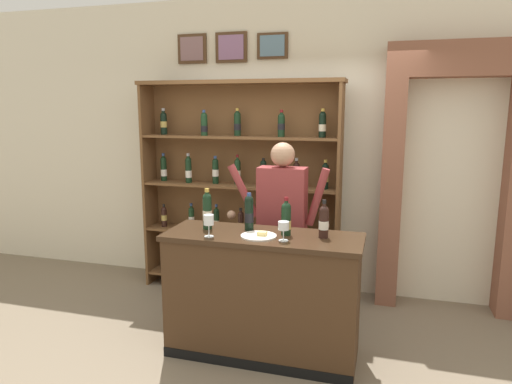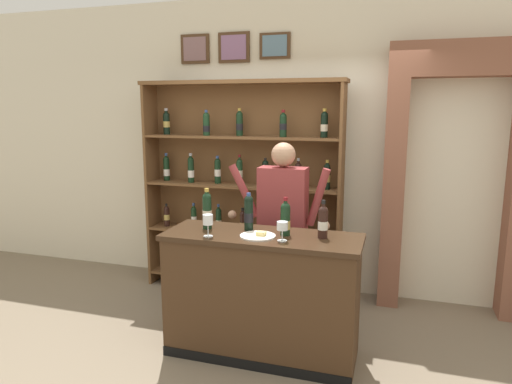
{
  "view_description": "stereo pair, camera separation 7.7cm",
  "coord_description": "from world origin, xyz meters",
  "px_view_note": "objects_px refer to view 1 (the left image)",
  "views": [
    {
      "loc": [
        0.95,
        -3.34,
        1.99
      ],
      "look_at": [
        -0.09,
        0.26,
        1.29
      ],
      "focal_mm": 32.1,
      "sensor_mm": 36.0,
      "label": 1
    },
    {
      "loc": [
        1.02,
        -3.32,
        1.99
      ],
      "look_at": [
        -0.09,
        0.26,
        1.29
      ],
      "focal_mm": 32.1,
      "sensor_mm": 36.0,
      "label": 2
    }
  ],
  "objects_px": {
    "tasting_bottle_prosecco": "(249,212)",
    "cheese_plate": "(259,236)",
    "wine_glass_right": "(209,221)",
    "tasting_bottle_bianco": "(207,210)",
    "tasting_counter": "(263,295)",
    "wine_shelf": "(240,183)",
    "tasting_bottle_rosso": "(324,221)",
    "shopkeeper": "(282,213)",
    "wine_glass_center": "(284,227)",
    "tasting_bottle_riserva": "(286,218)"
  },
  "relations": [
    {
      "from": "tasting_bottle_prosecco",
      "to": "tasting_bottle_riserva",
      "type": "height_order",
      "value": "tasting_bottle_prosecco"
    },
    {
      "from": "tasting_counter",
      "to": "tasting_bottle_rosso",
      "type": "relative_size",
      "value": 5.28
    },
    {
      "from": "shopkeeper",
      "to": "tasting_bottle_prosecco",
      "type": "relative_size",
      "value": 5.49
    },
    {
      "from": "tasting_counter",
      "to": "cheese_plate",
      "type": "xyz_separation_m",
      "value": [
        -0.01,
        -0.07,
        0.51
      ]
    },
    {
      "from": "wine_shelf",
      "to": "wine_glass_right",
      "type": "xyz_separation_m",
      "value": [
        0.21,
        -1.42,
        -0.06
      ]
    },
    {
      "from": "tasting_counter",
      "to": "tasting_bottle_riserva",
      "type": "relative_size",
      "value": 5.16
    },
    {
      "from": "tasting_bottle_riserva",
      "to": "tasting_bottle_rosso",
      "type": "height_order",
      "value": "tasting_bottle_riserva"
    },
    {
      "from": "tasting_bottle_bianco",
      "to": "tasting_bottle_prosecco",
      "type": "xyz_separation_m",
      "value": [
        0.34,
        0.06,
        -0.01
      ]
    },
    {
      "from": "wine_glass_center",
      "to": "tasting_bottle_bianco",
      "type": "bearing_deg",
      "value": 166.26
    },
    {
      "from": "tasting_bottle_rosso",
      "to": "wine_glass_right",
      "type": "height_order",
      "value": "tasting_bottle_rosso"
    },
    {
      "from": "shopkeeper",
      "to": "wine_glass_center",
      "type": "relative_size",
      "value": 11.35
    },
    {
      "from": "tasting_bottle_riserva",
      "to": "wine_glass_center",
      "type": "relative_size",
      "value": 2.03
    },
    {
      "from": "tasting_bottle_bianco",
      "to": "wine_glass_right",
      "type": "distance_m",
      "value": 0.24
    },
    {
      "from": "tasting_counter",
      "to": "wine_shelf",
      "type": "bearing_deg",
      "value": 115.31
    },
    {
      "from": "shopkeeper",
      "to": "cheese_plate",
      "type": "distance_m",
      "value": 0.67
    },
    {
      "from": "shopkeeper",
      "to": "wine_glass_right",
      "type": "distance_m",
      "value": 0.88
    },
    {
      "from": "wine_glass_right",
      "to": "cheese_plate",
      "type": "xyz_separation_m",
      "value": [
        0.37,
        0.11,
        -0.12
      ]
    },
    {
      "from": "tasting_bottle_bianco",
      "to": "wine_glass_right",
      "type": "height_order",
      "value": "tasting_bottle_bianco"
    },
    {
      "from": "tasting_bottle_prosecco",
      "to": "wine_glass_right",
      "type": "relative_size",
      "value": 1.77
    },
    {
      "from": "tasting_bottle_rosso",
      "to": "wine_glass_center",
      "type": "height_order",
      "value": "tasting_bottle_rosso"
    },
    {
      "from": "tasting_bottle_bianco",
      "to": "tasting_bottle_riserva",
      "type": "bearing_deg",
      "value": -0.07
    },
    {
      "from": "tasting_bottle_bianco",
      "to": "wine_glass_center",
      "type": "xyz_separation_m",
      "value": [
        0.67,
        -0.16,
        -0.05
      ]
    },
    {
      "from": "wine_glass_right",
      "to": "tasting_bottle_rosso",
      "type": "bearing_deg",
      "value": 14.71
    },
    {
      "from": "tasting_bottle_riserva",
      "to": "cheese_plate",
      "type": "bearing_deg",
      "value": -150.29
    },
    {
      "from": "tasting_bottle_prosecco",
      "to": "wine_glass_center",
      "type": "distance_m",
      "value": 0.4
    },
    {
      "from": "tasting_bottle_bianco",
      "to": "tasting_counter",
      "type": "bearing_deg",
      "value": -4.94
    },
    {
      "from": "tasting_bottle_prosecco",
      "to": "wine_shelf",
      "type": "bearing_deg",
      "value": 111.3
    },
    {
      "from": "tasting_counter",
      "to": "tasting_bottle_bianco",
      "type": "height_order",
      "value": "tasting_bottle_bianco"
    },
    {
      "from": "wine_glass_right",
      "to": "cheese_plate",
      "type": "height_order",
      "value": "wine_glass_right"
    },
    {
      "from": "wine_shelf",
      "to": "tasting_bottle_bianco",
      "type": "relative_size",
      "value": 6.73
    },
    {
      "from": "wine_shelf",
      "to": "tasting_bottle_prosecco",
      "type": "bearing_deg",
      "value": -68.7
    },
    {
      "from": "wine_glass_center",
      "to": "shopkeeper",
      "type": "bearing_deg",
      "value": 103.78
    },
    {
      "from": "wine_shelf",
      "to": "shopkeeper",
      "type": "relative_size",
      "value": 1.34
    },
    {
      "from": "shopkeeper",
      "to": "tasting_bottle_rosso",
      "type": "height_order",
      "value": "shopkeeper"
    },
    {
      "from": "tasting_bottle_riserva",
      "to": "wine_shelf",
      "type": "bearing_deg",
      "value": 122.43
    },
    {
      "from": "tasting_bottle_bianco",
      "to": "tasting_bottle_riserva",
      "type": "distance_m",
      "value": 0.66
    },
    {
      "from": "tasting_bottle_bianco",
      "to": "tasting_bottle_rosso",
      "type": "xyz_separation_m",
      "value": [
        0.95,
        0.01,
        -0.03
      ]
    },
    {
      "from": "cheese_plate",
      "to": "tasting_counter",
      "type": "bearing_deg",
      "value": 80.18
    },
    {
      "from": "wine_shelf",
      "to": "wine_glass_right",
      "type": "relative_size",
      "value": 13.0
    },
    {
      "from": "tasting_bottle_bianco",
      "to": "wine_glass_center",
      "type": "relative_size",
      "value": 2.26
    },
    {
      "from": "tasting_counter",
      "to": "wine_glass_center",
      "type": "height_order",
      "value": "wine_glass_center"
    },
    {
      "from": "tasting_counter",
      "to": "tasting_bottle_prosecco",
      "type": "relative_size",
      "value": 5.07
    },
    {
      "from": "wine_glass_center",
      "to": "cheese_plate",
      "type": "distance_m",
      "value": 0.24
    },
    {
      "from": "tasting_bottle_prosecco",
      "to": "cheese_plate",
      "type": "bearing_deg",
      "value": -51.79
    },
    {
      "from": "tasting_counter",
      "to": "tasting_bottle_rosso",
      "type": "bearing_deg",
      "value": 5.89
    },
    {
      "from": "shopkeeper",
      "to": "cheese_plate",
      "type": "relative_size",
      "value": 6.07
    },
    {
      "from": "tasting_bottle_rosso",
      "to": "wine_glass_right",
      "type": "distance_m",
      "value": 0.88
    },
    {
      "from": "wine_shelf",
      "to": "tasting_bottle_prosecco",
      "type": "relative_size",
      "value": 7.37
    },
    {
      "from": "tasting_bottle_riserva",
      "to": "wine_glass_center",
      "type": "xyz_separation_m",
      "value": [
        0.02,
        -0.16,
        -0.02
      ]
    },
    {
      "from": "tasting_bottle_prosecco",
      "to": "tasting_bottle_rosso",
      "type": "height_order",
      "value": "tasting_bottle_prosecco"
    }
  ]
}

